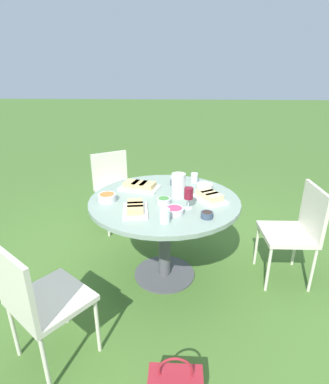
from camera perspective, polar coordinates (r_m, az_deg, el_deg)
The scene contains 18 objects.
ground_plane at distance 2.93m, azimuth 0.00°, elevation -15.38°, with size 40.00×40.00×0.00m, color #446B2B.
dining_table at distance 2.59m, azimuth 0.00°, elevation -3.79°, with size 1.27×1.27×0.78m.
chair_near_left at distance 2.04m, azimuth -23.15°, elevation -17.88°, with size 0.60×0.60×0.89m.
chair_near_right at distance 2.86m, azimuth 23.95°, elevation -6.07°, with size 0.43×0.45×0.89m.
chair_far_back at distance 3.65m, azimuth -9.61°, elevation 1.51°, with size 0.60×0.59×0.89m.
water_pitcher at distance 2.53m, azimuth 2.67°, elevation 1.25°, with size 0.13×0.12×0.21m.
wine_glass at distance 2.31m, azimuth 4.62°, elevation -0.40°, with size 0.07×0.07×0.17m.
platter_bread_main at distance 2.74m, azimuth -4.78°, elevation 1.15°, with size 0.39×0.29×0.06m.
platter_charcuterie at distance 2.51m, azimuth 8.53°, elevation -0.88°, with size 0.31×0.34×0.07m.
platter_sandwich_side at distance 2.29m, azimuth -5.60°, elevation -3.13°, with size 0.22×0.31×0.07m.
bowl_fries at distance 2.84m, azimuth 2.24°, elevation 1.89°, with size 0.11×0.11×0.05m.
bowl_salad at distance 2.42m, azimuth -0.24°, elevation -1.68°, with size 0.11×0.11×0.05m.
bowl_olives at distance 2.22m, azimuth 8.10°, elevation -4.28°, with size 0.09×0.09×0.05m.
bowl_dip_red at distance 2.26m, azimuth 1.86°, elevation -3.53°, with size 0.15×0.15×0.05m.
bowl_dip_cream at distance 2.76m, azimuth 7.64°, elevation 1.11°, with size 0.15×0.15×0.05m.
bowl_roasted_veg at distance 2.52m, azimuth -10.88°, elevation -0.98°, with size 0.15×0.15×0.06m.
cup_water_near at distance 2.12m, azimuth 0.05°, elevation -4.53°, with size 0.07×0.07×0.10m.
cup_water_far at distance 2.91m, azimuth 5.70°, elevation 2.70°, with size 0.07×0.07×0.09m.
Camera 1 is at (-0.12, 2.33, 1.77)m, focal length 28.00 mm.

